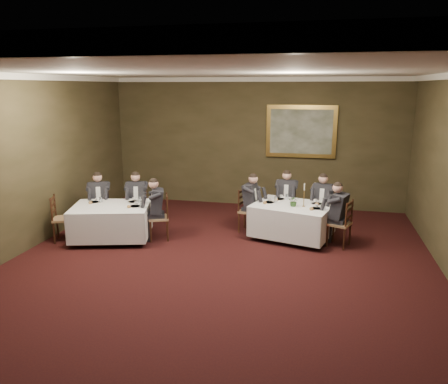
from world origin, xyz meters
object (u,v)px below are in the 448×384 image
at_px(table_second, 111,220).
at_px(chair_main_endleft, 249,219).
at_px(chair_sec_endleft, 64,228).
at_px(painting, 301,132).
at_px(chair_sec_backright, 138,216).
at_px(diner_sec_backright, 137,207).
at_px(diner_main_endright, 339,222).
at_px(table_main, 292,219).
at_px(diner_sec_endright, 159,216).
at_px(chair_sec_endright, 159,227).
at_px(chair_main_endright, 339,233).
at_px(diner_main_backleft, 286,204).
at_px(diner_main_endleft, 249,210).
at_px(diner_main_backright, 322,209).
at_px(chair_sec_backleft, 101,216).
at_px(diner_sec_backleft, 100,207).
at_px(candlestick, 304,198).
at_px(chair_main_backright, 322,219).
at_px(centerpiece, 294,201).

height_order(table_second, chair_main_endleft, chair_main_endleft).
bearing_deg(chair_sec_endleft, painting, 105.69).
bearing_deg(table_second, chair_sec_backright, 77.36).
bearing_deg(diner_sec_backright, chair_sec_endleft, 28.11).
height_order(diner_main_endright, chair_sec_endleft, diner_main_endright).
xyz_separation_m(table_main, chair_main_endleft, (-1.00, 0.27, -0.17)).
height_order(chair_sec_backright, diner_sec_endright, diner_sec_endright).
relative_size(table_second, chair_sec_endright, 1.90).
xyz_separation_m(chair_main_endright, chair_sec_backright, (-4.60, 0.24, 0.00)).
distance_m(diner_main_backleft, chair_main_endright, 1.71).
distance_m(diner_main_endleft, chair_main_endright, 2.08).
relative_size(diner_main_backright, chair_sec_endright, 1.35).
height_order(chair_sec_endleft, painting, painting).
bearing_deg(diner_sec_backright, chair_sec_backright, -90.00).
xyz_separation_m(table_main, diner_main_backright, (0.64, 0.69, 0.06)).
xyz_separation_m(table_main, diner_main_endright, (0.99, -0.27, 0.06)).
bearing_deg(chair_sec_endright, diner_main_endleft, -84.20).
distance_m(diner_main_backright, chair_sec_backleft, 5.18).
height_order(diner_sec_backright, chair_sec_endright, diner_sec_backright).
xyz_separation_m(table_main, diner_sec_backleft, (-4.44, -0.26, 0.06)).
relative_size(diner_main_endright, painting, 0.73).
bearing_deg(diner_sec_backright, chair_main_endright, 160.91).
bearing_deg(diner_main_backleft, candlestick, 114.16).
relative_size(diner_main_endleft, diner_sec_endright, 1.00).
bearing_deg(diner_sec_backleft, chair_main_endright, 156.89).
distance_m(chair_main_backright, diner_main_endleft, 1.71).
distance_m(diner_main_backleft, chair_main_endleft, 1.05).
xyz_separation_m(diner_sec_backright, chair_sec_endright, (0.78, -0.64, -0.23)).
bearing_deg(diner_sec_endright, chair_main_endright, -105.58).
height_order(diner_sec_backleft, chair_sec_endright, diner_sec_backleft).
height_order(table_second, painting, painting).
distance_m(chair_main_backright, chair_sec_endright, 3.72).
bearing_deg(chair_sec_backright, chair_sec_backleft, -1.27).
bearing_deg(painting, chair_sec_backleft, -147.77).
xyz_separation_m(diner_main_backright, chair_sec_backleft, (-5.09, -0.94, -0.23)).
height_order(chair_main_backright, chair_sec_endleft, same).
height_order(table_second, centerpiece, centerpiece).
xyz_separation_m(table_second, chair_main_backright, (4.45, 1.65, -0.17)).
bearing_deg(chair_sec_endleft, diner_main_endright, 76.88).
bearing_deg(chair_main_backright, diner_sec_backright, 23.10).
height_order(table_main, chair_sec_endright, chair_sec_endright).
distance_m(table_main, candlestick, 0.56).
xyz_separation_m(chair_main_endright, diner_sec_backright, (-4.60, 0.23, 0.23)).
bearing_deg(diner_main_endleft, chair_sec_endleft, -58.61).
bearing_deg(diner_main_endleft, table_second, -56.51).
height_order(diner_main_backright, chair_sec_backleft, diner_main_backright).
relative_size(diner_main_endleft, diner_main_endright, 1.00).
height_order(chair_main_endleft, diner_sec_endright, diner_sec_endright).
distance_m(diner_sec_endright, painting, 4.58).
relative_size(diner_main_endleft, chair_sec_backright, 1.35).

